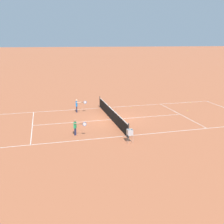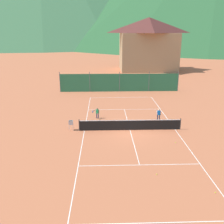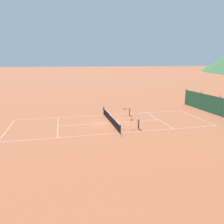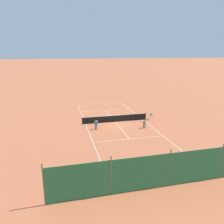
{
  "view_description": "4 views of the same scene",
  "coord_description": "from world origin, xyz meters",
  "px_view_note": "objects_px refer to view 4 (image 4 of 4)",
  "views": [
    {
      "loc": [
        -20.41,
        5.35,
        6.36
      ],
      "look_at": [
        -1.61,
        0.38,
        1.1
      ],
      "focal_mm": 42.0,
      "sensor_mm": 36.0,
      "label": 1
    },
    {
      "loc": [
        -2.39,
        -21.95,
        8.63
      ],
      "look_at": [
        -1.54,
        2.35,
        0.98
      ],
      "focal_mm": 42.0,
      "sensor_mm": 36.0,
      "label": 2
    },
    {
      "loc": [
        25.45,
        -5.86,
        7.43
      ],
      "look_at": [
        -1.6,
        0.53,
        0.98
      ],
      "focal_mm": 35.0,
      "sensor_mm": 36.0,
      "label": 3
    },
    {
      "loc": [
        7.3,
        28.0,
        9.4
      ],
      "look_at": [
        0.1,
        -1.36,
        1.06
      ],
      "focal_mm": 35.0,
      "sensor_mm": 36.0,
      "label": 4
    }
  ],
  "objects_px": {
    "tennis_net": "(115,118)",
    "player_far_baseline": "(96,124)",
    "tennis_ball_service_box": "(88,117)",
    "player_far_service": "(145,123)",
    "tennis_ball_alley_right": "(81,107)",
    "tennis_ball_far_corner": "(99,109)",
    "ball_hopper": "(151,115)"
  },
  "relations": [
    {
      "from": "tennis_ball_service_box",
      "to": "tennis_ball_alley_right",
      "type": "distance_m",
      "value": 6.75
    },
    {
      "from": "tennis_ball_service_box",
      "to": "ball_hopper",
      "type": "relative_size",
      "value": 0.07
    },
    {
      "from": "player_far_baseline",
      "to": "tennis_ball_far_corner",
      "type": "relative_size",
      "value": 18.5
    },
    {
      "from": "tennis_ball_far_corner",
      "to": "tennis_ball_service_box",
      "type": "xyz_separation_m",
      "value": [
        2.45,
        4.73,
        0.0
      ]
    },
    {
      "from": "tennis_net",
      "to": "tennis_ball_far_corner",
      "type": "xyz_separation_m",
      "value": [
        0.91,
        -7.67,
        -0.47
      ]
    },
    {
      "from": "tennis_ball_far_corner",
      "to": "tennis_ball_alley_right",
      "type": "xyz_separation_m",
      "value": [
        2.86,
        -2.01,
        0.0
      ]
    },
    {
      "from": "tennis_ball_far_corner",
      "to": "player_far_service",
      "type": "bearing_deg",
      "value": 109.65
    },
    {
      "from": "player_far_service",
      "to": "tennis_ball_service_box",
      "type": "distance_m",
      "value": 8.99
    },
    {
      "from": "tennis_net",
      "to": "ball_hopper",
      "type": "relative_size",
      "value": 10.31
    },
    {
      "from": "tennis_ball_service_box",
      "to": "ball_hopper",
      "type": "height_order",
      "value": "ball_hopper"
    },
    {
      "from": "tennis_ball_alley_right",
      "to": "player_far_service",
      "type": "bearing_deg",
      "value": 117.51
    },
    {
      "from": "player_far_baseline",
      "to": "player_far_service",
      "type": "distance_m",
      "value": 6.17
    },
    {
      "from": "player_far_service",
      "to": "tennis_ball_service_box",
      "type": "xyz_separation_m",
      "value": [
        6.38,
        -6.3,
        -0.62
      ]
    },
    {
      "from": "player_far_service",
      "to": "tennis_ball_alley_right",
      "type": "height_order",
      "value": "player_far_service"
    },
    {
      "from": "tennis_ball_far_corner",
      "to": "tennis_ball_alley_right",
      "type": "relative_size",
      "value": 1.0
    },
    {
      "from": "tennis_ball_alley_right",
      "to": "player_far_baseline",
      "type": "bearing_deg",
      "value": 93.25
    },
    {
      "from": "ball_hopper",
      "to": "tennis_net",
      "type": "bearing_deg",
      "value": -1.74
    },
    {
      "from": "tennis_ball_far_corner",
      "to": "ball_hopper",
      "type": "bearing_deg",
      "value": 128.42
    },
    {
      "from": "ball_hopper",
      "to": "player_far_baseline",
      "type": "bearing_deg",
      "value": 15.38
    },
    {
      "from": "tennis_net",
      "to": "ball_hopper",
      "type": "xyz_separation_m",
      "value": [
        -5.3,
        0.16,
        0.15
      ]
    },
    {
      "from": "tennis_net",
      "to": "tennis_ball_service_box",
      "type": "xyz_separation_m",
      "value": [
        3.35,
        -2.94,
        -0.47
      ]
    },
    {
      "from": "player_far_baseline",
      "to": "tennis_ball_far_corner",
      "type": "height_order",
      "value": "player_far_baseline"
    },
    {
      "from": "tennis_ball_service_box",
      "to": "tennis_ball_alley_right",
      "type": "relative_size",
      "value": 1.0
    },
    {
      "from": "tennis_net",
      "to": "player_far_service",
      "type": "bearing_deg",
      "value": 132.03
    },
    {
      "from": "tennis_net",
      "to": "player_far_baseline",
      "type": "relative_size",
      "value": 7.52
    },
    {
      "from": "tennis_ball_alley_right",
      "to": "ball_hopper",
      "type": "bearing_deg",
      "value": 132.64
    },
    {
      "from": "player_far_baseline",
      "to": "player_far_service",
      "type": "height_order",
      "value": "player_far_baseline"
    },
    {
      "from": "player_far_service",
      "to": "tennis_ball_far_corner",
      "type": "xyz_separation_m",
      "value": [
        3.94,
        -11.03,
        -0.62
      ]
    },
    {
      "from": "player_far_service",
      "to": "tennis_ball_far_corner",
      "type": "distance_m",
      "value": 11.73
    },
    {
      "from": "tennis_net",
      "to": "tennis_ball_far_corner",
      "type": "height_order",
      "value": "tennis_net"
    },
    {
      "from": "tennis_ball_far_corner",
      "to": "tennis_ball_alley_right",
      "type": "bearing_deg",
      "value": -35.2
    },
    {
      "from": "tennis_net",
      "to": "player_far_baseline",
      "type": "height_order",
      "value": "player_far_baseline"
    }
  ]
}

